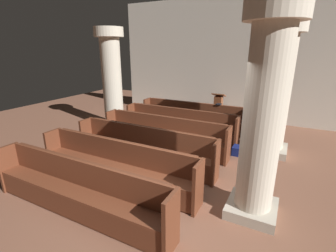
{
  "coord_description": "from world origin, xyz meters",
  "views": [
    {
      "loc": [
        1.81,
        -3.43,
        2.69
      ],
      "look_at": [
        -0.93,
        1.88,
        0.75
      ],
      "focal_mm": 25.79,
      "sensor_mm": 36.0,
      "label": 1
    }
  ],
  "objects": [
    {
      "name": "pew_row_5",
      "position": [
        -1.13,
        -1.04,
        0.48
      ],
      "size": [
        3.59,
        0.46,
        0.91
      ],
      "color": "brown",
      "rests_on": "ground"
    },
    {
      "name": "ground_plane",
      "position": [
        0.0,
        0.0,
        0.0
      ],
      "size": [
        19.2,
        19.2,
        0.0
      ],
      "primitive_type": "plane",
      "color": "brown"
    },
    {
      "name": "pew_row_0",
      "position": [
        -1.13,
        4.04,
        0.48
      ],
      "size": [
        3.59,
        0.47,
        0.91
      ],
      "color": "brown",
      "rests_on": "ground"
    },
    {
      "name": "pew_row_1",
      "position": [
        -1.13,
        3.02,
        0.48
      ],
      "size": [
        3.59,
        0.46,
        0.91
      ],
      "color": "brown",
      "rests_on": "ground"
    },
    {
      "name": "pillar_far_side",
      "position": [
        -3.69,
        3.07,
        1.74
      ],
      "size": [
        0.95,
        0.95,
        3.33
      ],
      "color": "#B6AD9A",
      "rests_on": "ground"
    },
    {
      "name": "hymn_book",
      "position": [
        -0.26,
        4.22,
        0.93
      ],
      "size": [
        0.15,
        0.19,
        0.04
      ],
      "primitive_type": "cube",
      "color": "black",
      "rests_on": "pew_row_0"
    },
    {
      "name": "kneeler_box_navy",
      "position": [
        0.8,
        2.59,
        0.12
      ],
      "size": [
        0.33,
        0.31,
        0.23
      ],
      "primitive_type": "cube",
      "color": "navy",
      "rests_on": "ground"
    },
    {
      "name": "lectern",
      "position": [
        -0.6,
        5.41,
        0.45
      ],
      "size": [
        0.48,
        0.45,
        1.08
      ],
      "color": "brown",
      "rests_on": "ground"
    },
    {
      "name": "pillar_aisle_rear",
      "position": [
        1.48,
        0.3,
        1.74
      ],
      "size": [
        0.86,
        0.86,
        3.33
      ],
      "color": "#B6AD9A",
      "rests_on": "ground"
    },
    {
      "name": "pew_row_4",
      "position": [
        -1.13,
        -0.02,
        0.48
      ],
      "size": [
        3.59,
        0.46,
        0.91
      ],
      "color": "brown",
      "rests_on": "ground"
    },
    {
      "name": "pew_row_3",
      "position": [
        -1.13,
        0.99,
        0.48
      ],
      "size": [
        3.59,
        0.47,
        0.91
      ],
      "color": "brown",
      "rests_on": "ground"
    },
    {
      "name": "pillar_aisle_side",
      "position": [
        1.48,
        3.15,
        1.74
      ],
      "size": [
        0.95,
        0.95,
        3.33
      ],
      "color": "#B6AD9A",
      "rests_on": "ground"
    },
    {
      "name": "back_wall",
      "position": [
        0.0,
        6.08,
        2.25
      ],
      "size": [
        10.0,
        0.16,
        4.5
      ],
      "primitive_type": "cube",
      "color": "silver",
      "rests_on": "ground"
    },
    {
      "name": "pew_row_2",
      "position": [
        -1.13,
        2.01,
        0.48
      ],
      "size": [
        3.59,
        0.46,
        0.91
      ],
      "color": "brown",
      "rests_on": "ground"
    }
  ]
}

